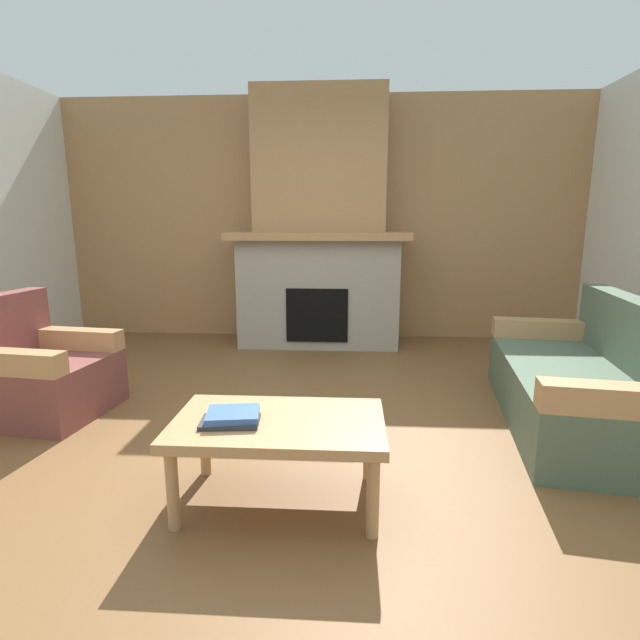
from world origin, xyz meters
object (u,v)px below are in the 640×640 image
at_px(fireplace, 319,238).
at_px(coffee_table, 279,430).
at_px(armchair, 41,374).
at_px(couch, 583,384).

distance_m(fireplace, coffee_table, 3.27).
distance_m(fireplace, armchair, 2.98).
xyz_separation_m(fireplace, couch, (1.90, -2.14, -0.88)).
height_order(couch, armchair, same).
height_order(armchair, coffee_table, armchair).
bearing_deg(armchair, couch, 0.69).
bearing_deg(couch, armchair, -179.31).
xyz_separation_m(fireplace, armchair, (-1.83, -2.18, -0.87)).
bearing_deg(fireplace, coffee_table, -89.88).
bearing_deg(coffee_table, couch, 28.72).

